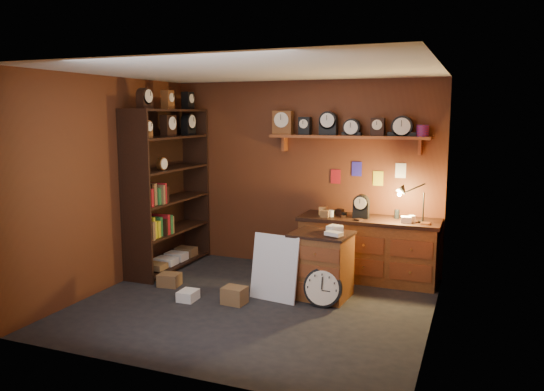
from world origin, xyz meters
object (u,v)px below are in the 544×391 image
at_px(shelving_unit, 166,183).
at_px(low_cabinet, 321,262).
at_px(big_round_clock, 323,288).
at_px(workbench, 368,245).

height_order(shelving_unit, low_cabinet, shelving_unit).
bearing_deg(low_cabinet, big_round_clock, -65.35).
relative_size(low_cabinet, big_round_clock, 1.95).
xyz_separation_m(workbench, low_cabinet, (-0.39, -0.91, -0.04)).
bearing_deg(shelving_unit, workbench, 9.87).
height_order(shelving_unit, workbench, shelving_unit).
bearing_deg(big_round_clock, shelving_unit, 164.26).
bearing_deg(low_cabinet, workbench, 71.26).
distance_m(shelving_unit, big_round_clock, 2.85).
bearing_deg(shelving_unit, low_cabinet, -9.65).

